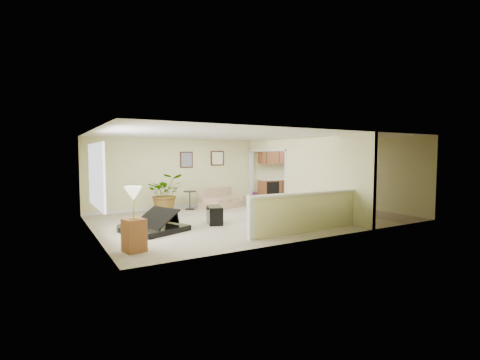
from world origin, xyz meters
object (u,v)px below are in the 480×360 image
accent_table (190,198)px  lamp_stand (134,224)px  piano (153,210)px  loveseat (222,198)px  small_plant (255,200)px  piano_bench (215,215)px  palm_plant (166,194)px

accent_table → lamp_stand: 5.39m
piano → loveseat: bearing=17.7°
small_plant → lamp_stand: lamp_stand is taller
accent_table → small_plant: accent_table is taller
piano → accent_table: bearing=31.3°
piano → small_plant: 5.09m
small_plant → accent_table: bearing=168.3°
piano_bench → piano: bearing=-178.0°
accent_table → small_plant: size_ratio=1.18×
piano → lamp_stand: bearing=-139.1°
loveseat → palm_plant: bearing=162.0°
accent_table → lamp_stand: bearing=-123.8°
piano → loveseat: size_ratio=0.94×
lamp_stand → piano: bearing=62.4°
accent_table → palm_plant: palm_plant is taller
small_plant → lamp_stand: (-5.40, -3.98, 0.31)m
lamp_stand → loveseat: bearing=46.3°
piano_bench → small_plant: 3.57m
piano_bench → accent_table: bearing=82.1°
piano_bench → lamp_stand: bearing=-146.4°
piano_bench → loveseat: (1.60, 2.67, 0.11)m
piano → lamp_stand: lamp_stand is taller
piano_bench → lamp_stand: 3.16m
piano → loveseat: 4.32m
accent_table → loveseat: bearing=-3.3°
piano → accent_table: (2.12, 2.80, -0.10)m
piano_bench → palm_plant: size_ratio=0.54×
small_plant → lamp_stand: bearing=-143.6°
piano → loveseat: (3.34, 2.73, -0.17)m
accent_table → lamp_stand: size_ratio=0.51×
lamp_stand → piano_bench: bearing=33.6°
piano → piano_bench: piano is taller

